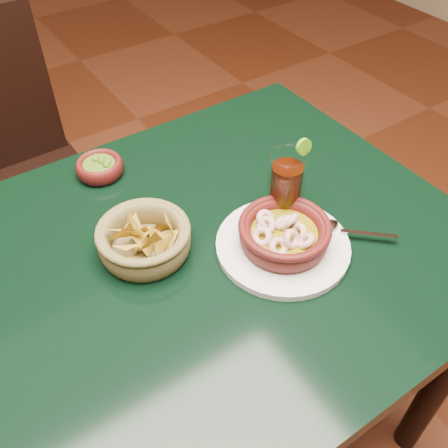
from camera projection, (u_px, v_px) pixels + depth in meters
ground at (179, 446)px, 1.39m from camera, size 7.00×7.00×0.00m
dining_table at (156, 307)px, 0.94m from camera, size 1.20×0.80×0.75m
dining_chair at (11, 180)px, 1.41m from camera, size 0.44×0.44×0.94m
shrimp_plate at (284, 236)px, 0.89m from camera, size 0.30×0.24×0.08m
chip_basket at (144, 239)px, 0.88m from camera, size 0.20×0.20×0.12m
guacamole_ramekin at (100, 167)px, 1.05m from camera, size 0.12×0.12×0.04m
cola_drink at (286, 188)px, 0.92m from camera, size 0.14×0.14×0.17m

